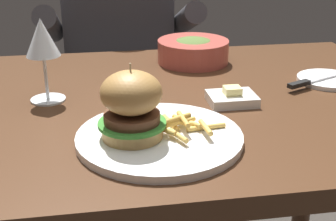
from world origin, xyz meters
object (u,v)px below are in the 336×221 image
soup_bowl (193,50)px  diner_person (120,79)px  wine_glass (42,41)px  bread_plate (328,80)px  main_plate (159,138)px  table_knife (314,80)px  butter_dish (232,98)px  burger_sandwich (132,105)px

soup_bowl → diner_person: diner_person is taller
wine_glass → bread_plate: wine_glass is taller
main_plate → soup_bowl: size_ratio=1.54×
table_knife → main_plate: bearing=-150.0°
soup_bowl → butter_dish: bearing=-86.8°
main_plate → bread_plate: main_plate is taller
table_knife → diner_person: (-0.41, 0.65, -0.19)m
wine_glass → diner_person: (0.19, 0.64, -0.30)m
table_knife → butter_dish: size_ratio=1.98×
butter_dish → wine_glass: bearing=168.1°
soup_bowl → wine_glass: bearing=-148.2°
soup_bowl → table_knife: bearing=-44.2°
diner_person → soup_bowl: bearing=-67.5°
bread_plate → table_knife: size_ratio=0.74×
table_knife → diner_person: bearing=122.2°
main_plate → wine_glass: (-0.20, 0.23, 0.12)m
main_plate → wine_glass: wine_glass is taller
burger_sandwich → soup_bowl: bearing=66.0°
butter_dish → diner_person: 0.77m
table_knife → butter_dish: 0.23m
burger_sandwich → diner_person: diner_person is taller
wine_glass → table_knife: size_ratio=0.90×
table_knife → butter_dish: butter_dish is taller
butter_dish → soup_bowl: soup_bowl is taller
table_knife → wine_glass: bearing=179.6°
burger_sandwich → wine_glass: size_ratio=0.74×
bread_plate → soup_bowl: 0.35m
bread_plate → soup_bowl: (-0.28, 0.21, 0.03)m
burger_sandwich → table_knife: size_ratio=0.67×
burger_sandwich → bread_plate: bearing=27.4°
burger_sandwich → soup_bowl: size_ratio=0.69×
wine_glass → soup_bowl: wine_glass is taller
burger_sandwich → wine_glass: 0.29m
burger_sandwich → diner_person: (0.03, 0.88, -0.25)m
main_plate → wine_glass: size_ratio=1.65×
main_plate → soup_bowl: soup_bowl is taller
burger_sandwich → table_knife: 0.50m
burger_sandwich → diner_person: size_ratio=0.11×
burger_sandwich → bread_plate: 0.55m
main_plate → diner_person: size_ratio=0.25×
wine_glass → table_knife: bearing=-0.4°
wine_glass → soup_bowl: size_ratio=0.93×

